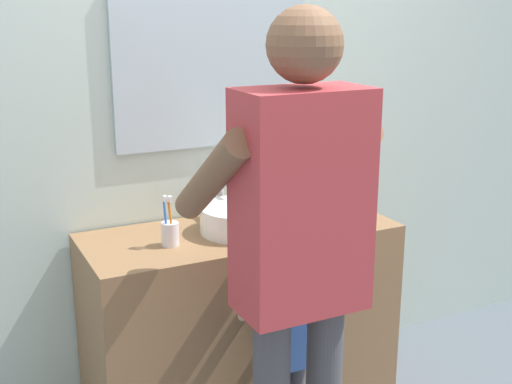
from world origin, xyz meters
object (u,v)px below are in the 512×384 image
Objects in this scene: child_toddler at (285,335)px; adult_parent at (298,234)px; toothbrush_cup at (170,232)px; soap_bottle at (309,199)px.

adult_parent reaches higher than child_toddler.
soap_bottle is at bearing 9.37° from toothbrush_cup.
toothbrush_cup is 0.23× the size of child_toddler.
child_toddler is at bearing -128.98° from soap_bottle.
soap_bottle reaches higher than child_toddler.
adult_parent is at bearing -112.05° from child_toddler.
adult_parent is (0.21, -0.64, 0.16)m from toothbrush_cup.
child_toddler is 0.51× the size of adult_parent.
soap_bottle is 0.92m from adult_parent.
toothbrush_cup is at bearing 108.29° from adult_parent.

